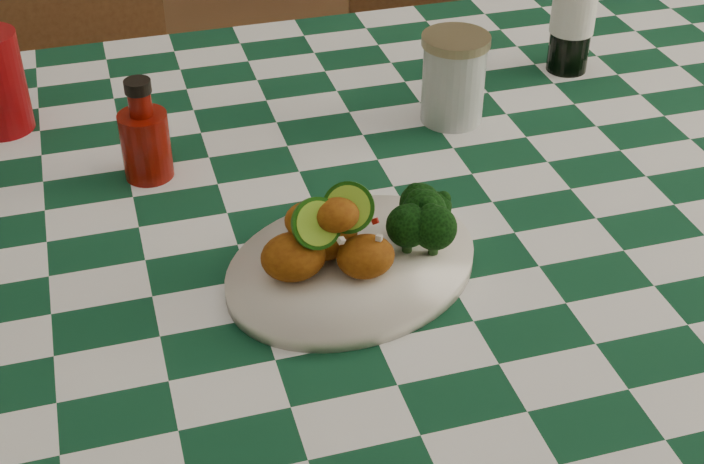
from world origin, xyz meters
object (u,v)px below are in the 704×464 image
object	(u,v)px
dining_table	(319,428)
fried_chicken_pile	(335,232)
ketchup_bottle	(144,129)
mason_jar	(454,79)
wooden_chair_right	(449,128)
plate	(352,267)
wooden_chair_left	(117,164)

from	to	relation	value
dining_table	fried_chicken_pile	world-z (taller)	fried_chicken_pile
fried_chicken_pile	ketchup_bottle	distance (m)	0.31
dining_table	mason_jar	distance (m)	0.53
mason_jar	dining_table	bearing A→B (deg)	-148.89
dining_table	wooden_chair_right	distance (m)	0.85
plate	dining_table	bearing A→B (deg)	92.33
dining_table	wooden_chair_right	size ratio (longest dim) A/B	1.97
dining_table	wooden_chair_left	distance (m)	0.76
wooden_chair_left	plate	bearing A→B (deg)	-93.76
plate	ketchup_bottle	size ratio (longest dim) A/B	2.22
plate	wooden_chair_right	size ratio (longest dim) A/B	0.34
plate	ketchup_bottle	distance (m)	0.32
ketchup_bottle	mason_jar	bearing A→B (deg)	4.17
mason_jar	plate	bearing A→B (deg)	-127.69
wooden_chair_left	fried_chicken_pile	bearing A→B (deg)	-94.89
fried_chicken_pile	wooden_chair_right	size ratio (longest dim) A/B	0.15
ketchup_bottle	plate	bearing A→B (deg)	-54.45
mason_jar	wooden_chair_right	xyz separation A→B (m)	(0.24, 0.57, -0.43)
fried_chicken_pile	ketchup_bottle	size ratio (longest dim) A/B	0.99
dining_table	plate	bearing A→B (deg)	-87.67
fried_chicken_pile	plate	bearing A→B (deg)	0.00
ketchup_bottle	dining_table	bearing A→B (deg)	-31.25
fried_chicken_pile	wooden_chair_left	distance (m)	0.99
plate	wooden_chair_left	xyz separation A→B (m)	(-0.22, 0.88, -0.35)
plate	wooden_chair_right	world-z (taller)	wooden_chair_right
dining_table	wooden_chair_left	size ratio (longest dim) A/B	1.88
plate	mason_jar	xyz separation A→B (m)	(0.22, 0.29, 0.05)
ketchup_bottle	wooden_chair_right	distance (m)	0.98
mason_jar	wooden_chair_right	size ratio (longest dim) A/B	0.14
dining_table	wooden_chair_right	xyz separation A→B (m)	(0.47, 0.71, 0.03)
fried_chicken_pile	wooden_chair_right	distance (m)	1.07
dining_table	ketchup_bottle	xyz separation A→B (m)	(-0.18, 0.11, 0.46)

